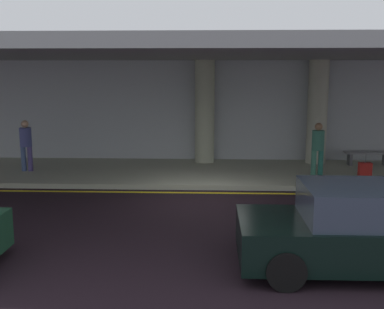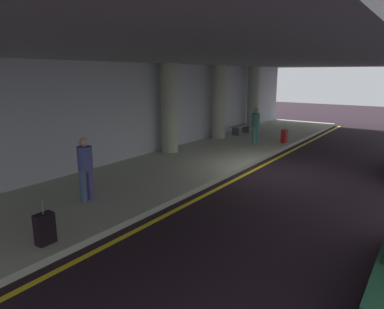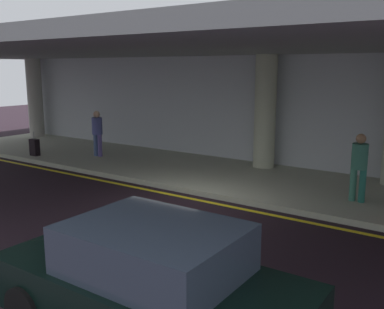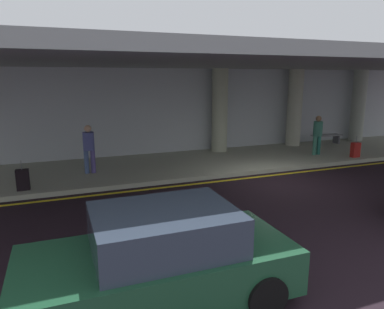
{
  "view_description": "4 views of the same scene",
  "coord_description": "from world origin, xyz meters",
  "px_view_note": "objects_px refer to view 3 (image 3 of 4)",
  "views": [
    {
      "loc": [
        0.24,
        -12.46,
        3.4
      ],
      "look_at": [
        -0.36,
        2.31,
        0.82
      ],
      "focal_mm": 44.7,
      "sensor_mm": 36.0,
      "label": 1
    },
    {
      "loc": [
        -11.38,
        -4.44,
        3.4
      ],
      "look_at": [
        -1.99,
        2.13,
        0.74
      ],
      "focal_mm": 32.79,
      "sensor_mm": 36.0,
      "label": 2
    },
    {
      "loc": [
        6.1,
        -8.38,
        3.37
      ],
      "look_at": [
        -1.09,
        2.05,
        0.86
      ],
      "focal_mm": 40.97,
      "sensor_mm": 36.0,
      "label": 3
    },
    {
      "loc": [
        -6.79,
        -9.65,
        3.4
      ],
      "look_at": [
        -2.43,
        1.75,
        0.75
      ],
      "focal_mm": 33.15,
      "sensor_mm": 36.0,
      "label": 4
    }
  ],
  "objects_px": {
    "car_black": "(150,284)",
    "traveler_with_luggage": "(97,130)",
    "support_column_left_mid": "(265,112)",
    "suitcase_upright_secondary": "(35,147)",
    "support_column_far_left": "(35,98)",
    "person_waiting_for_ride": "(359,163)"
  },
  "relations": [
    {
      "from": "traveler_with_luggage",
      "to": "suitcase_upright_secondary",
      "type": "relative_size",
      "value": 1.87
    },
    {
      "from": "support_column_left_mid",
      "to": "traveler_with_luggage",
      "type": "distance_m",
      "value": 6.19
    },
    {
      "from": "person_waiting_for_ride",
      "to": "suitcase_upright_secondary",
      "type": "relative_size",
      "value": 1.87
    },
    {
      "from": "support_column_far_left",
      "to": "support_column_left_mid",
      "type": "xyz_separation_m",
      "value": [
        12.0,
        0.0,
        0.0
      ]
    },
    {
      "from": "car_black",
      "to": "suitcase_upright_secondary",
      "type": "relative_size",
      "value": 4.56
    },
    {
      "from": "suitcase_upright_secondary",
      "to": "person_waiting_for_ride",
      "type": "bearing_deg",
      "value": -15.05
    },
    {
      "from": "car_black",
      "to": "traveler_with_luggage",
      "type": "distance_m",
      "value": 11.31
    },
    {
      "from": "traveler_with_luggage",
      "to": "suitcase_upright_secondary",
      "type": "distance_m",
      "value": 2.48
    },
    {
      "from": "person_waiting_for_ride",
      "to": "suitcase_upright_secondary",
      "type": "xyz_separation_m",
      "value": [
        -11.44,
        -0.91,
        -0.65
      ]
    },
    {
      "from": "car_black",
      "to": "traveler_with_luggage",
      "type": "xyz_separation_m",
      "value": [
        -8.63,
        7.29,
        0.4
      ]
    },
    {
      "from": "car_black",
      "to": "suitcase_upright_secondary",
      "type": "xyz_separation_m",
      "value": [
        -10.66,
        6.02,
        -0.25
      ]
    },
    {
      "from": "person_waiting_for_ride",
      "to": "traveler_with_luggage",
      "type": "bearing_deg",
      "value": 68.24
    },
    {
      "from": "support_column_far_left",
      "to": "traveler_with_luggage",
      "type": "xyz_separation_m",
      "value": [
        6.16,
        -1.88,
        -0.86
      ]
    },
    {
      "from": "support_column_left_mid",
      "to": "suitcase_upright_secondary",
      "type": "bearing_deg",
      "value": -158.19
    },
    {
      "from": "support_column_left_mid",
      "to": "suitcase_upright_secondary",
      "type": "relative_size",
      "value": 4.06
    },
    {
      "from": "traveler_with_luggage",
      "to": "suitcase_upright_secondary",
      "type": "height_order",
      "value": "traveler_with_luggage"
    },
    {
      "from": "support_column_far_left",
      "to": "traveler_with_luggage",
      "type": "relative_size",
      "value": 2.17
    },
    {
      "from": "person_waiting_for_ride",
      "to": "support_column_far_left",
      "type": "bearing_deg",
      "value": 62.26
    },
    {
      "from": "traveler_with_luggage",
      "to": "person_waiting_for_ride",
      "type": "xyz_separation_m",
      "value": [
        9.41,
        -0.36,
        0.0
      ]
    },
    {
      "from": "car_black",
      "to": "support_column_left_mid",
      "type": "bearing_deg",
      "value": -68.77
    },
    {
      "from": "support_column_left_mid",
      "to": "person_waiting_for_ride",
      "type": "height_order",
      "value": "support_column_left_mid"
    },
    {
      "from": "car_black",
      "to": "suitcase_upright_secondary",
      "type": "height_order",
      "value": "car_black"
    }
  ]
}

